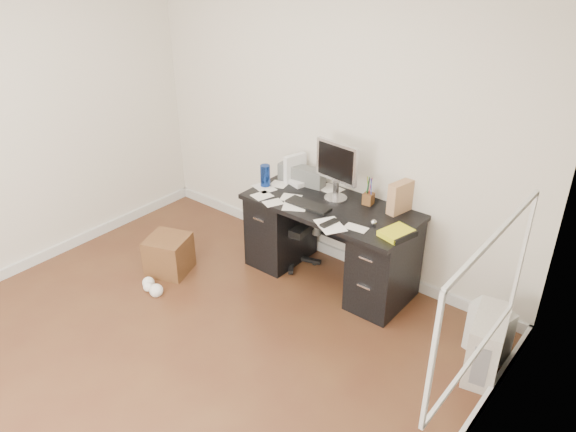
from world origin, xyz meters
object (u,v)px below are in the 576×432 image
object	(u,v)px
keyboard	(308,205)
desk	(330,240)
lcd_monitor	(337,171)
pc_tower	(487,345)
wicker_basket	(169,255)
office_chair	(293,218)

from	to	relation	value
keyboard	desk	bearing A→B (deg)	47.64
lcd_monitor	keyboard	distance (m)	0.37
pc_tower	lcd_monitor	bearing A→B (deg)	155.12
lcd_monitor	pc_tower	xyz separation A→B (m)	(1.57, -0.37, -0.77)
desk	keyboard	world-z (taller)	keyboard
desk	lcd_monitor	world-z (taller)	lcd_monitor
keyboard	wicker_basket	xyz separation A→B (m)	(-1.07, -0.67, -0.59)
pc_tower	wicker_basket	size ratio (longest dim) A/B	1.37
office_chair	lcd_monitor	bearing A→B (deg)	2.39
lcd_monitor	keyboard	xyz separation A→B (m)	(-0.10, -0.25, -0.25)
office_chair	pc_tower	xyz separation A→B (m)	(1.99, -0.31, -0.21)
keyboard	pc_tower	distance (m)	1.76
lcd_monitor	office_chair	xyz separation A→B (m)	(-0.42, -0.06, -0.56)
pc_tower	wicker_basket	bearing A→B (deg)	179.80
pc_tower	office_chair	bearing A→B (deg)	159.60
office_chair	pc_tower	distance (m)	2.02
lcd_monitor	office_chair	size ratio (longest dim) A/B	0.58
desk	pc_tower	bearing A→B (deg)	-9.83
office_chair	wicker_basket	distance (m)	1.18
office_chair	wicker_basket	xyz separation A→B (m)	(-0.76, -0.86, -0.28)
office_chair	wicker_basket	bearing A→B (deg)	-137.68
lcd_monitor	keyboard	size ratio (longest dim) A/B	1.34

